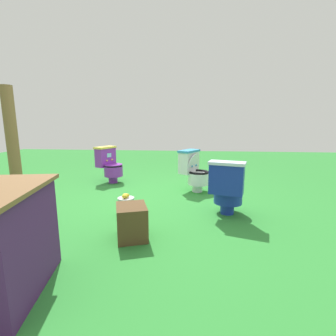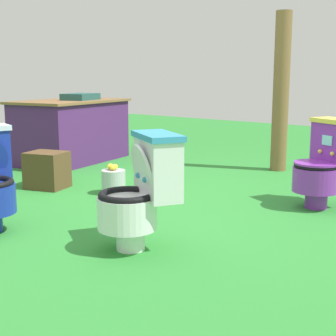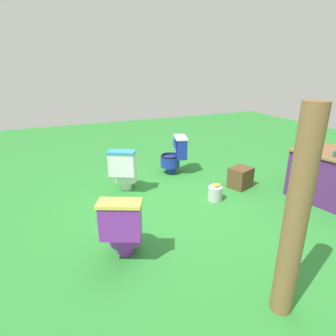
% 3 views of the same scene
% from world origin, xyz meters
% --- Properties ---
extents(ground, '(14.00, 14.00, 0.00)m').
position_xyz_m(ground, '(0.00, 0.00, 0.00)').
color(ground, '#2D8433').
extents(toilet_purple, '(0.62, 0.57, 0.73)m').
position_xyz_m(toilet_purple, '(0.81, -1.14, 0.37)').
color(toilet_purple, purple).
rests_on(toilet_purple, ground).
extents(toilet_white, '(0.63, 0.59, 0.73)m').
position_xyz_m(toilet_white, '(-0.88, -0.66, 0.37)').
color(toilet_white, white).
rests_on(toilet_white, ground).
extents(vendor_table, '(1.60, 1.13, 0.85)m').
position_xyz_m(vendor_table, '(0.90, 2.19, 0.39)').
color(vendor_table, '#4C2360').
rests_on(vendor_table, ground).
extents(wooden_post, '(0.18, 0.18, 1.77)m').
position_xyz_m(wooden_post, '(2.03, -0.10, 0.88)').
color(wooden_post, brown).
rests_on(wooden_post, ground).
extents(small_crate, '(0.40, 0.44, 0.35)m').
position_xyz_m(small_crate, '(-0.22, 1.19, 0.18)').
color(small_crate, brown).
rests_on(small_crate, ground).
extents(lemon_bucket, '(0.22, 0.22, 0.28)m').
position_xyz_m(lemon_bucket, '(0.02, 0.52, 0.12)').
color(lemon_bucket, '#B7B7BF').
rests_on(lemon_bucket, ground).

